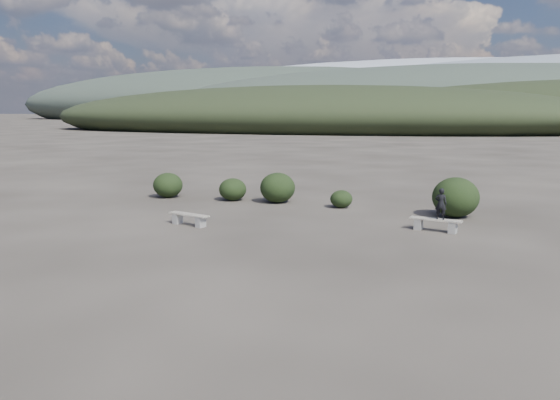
% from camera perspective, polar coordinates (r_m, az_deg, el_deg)
% --- Properties ---
extents(ground, '(1200.00, 1200.00, 0.00)m').
position_cam_1_polar(ground, '(13.96, -4.52, -6.67)').
color(ground, '#2B2621').
rests_on(ground, ground).
extents(bench_left, '(1.63, 0.75, 0.40)m').
position_cam_1_polar(bench_left, '(18.71, -9.51, -1.91)').
color(bench_left, gray).
rests_on(bench_left, ground).
extents(bench_right, '(1.68, 0.67, 0.41)m').
position_cam_1_polar(bench_right, '(18.24, 15.93, -2.40)').
color(bench_right, gray).
rests_on(bench_right, ground).
extents(seated_person, '(0.39, 0.27, 1.01)m').
position_cam_1_polar(seated_person, '(18.08, 16.46, -0.38)').
color(seated_person, black).
rests_on(seated_person, bench_right).
extents(shrub_a, '(1.19, 1.19, 0.97)m').
position_cam_1_polar(shrub_a, '(23.65, -4.97, 1.11)').
color(shrub_a, black).
rests_on(shrub_a, ground).
extents(shrub_b, '(1.48, 1.48, 1.27)m').
position_cam_1_polar(shrub_b, '(23.00, -0.25, 1.30)').
color(shrub_b, black).
rests_on(shrub_b, ground).
extents(shrub_c, '(0.89, 0.89, 0.71)m').
position_cam_1_polar(shrub_c, '(21.94, 6.43, 0.11)').
color(shrub_c, black).
rests_on(shrub_c, ground).
extents(shrub_d, '(1.67, 1.67, 1.46)m').
position_cam_1_polar(shrub_d, '(20.83, 17.88, 0.27)').
color(shrub_d, black).
rests_on(shrub_d, ground).
extents(shrub_f, '(1.31, 1.31, 1.11)m').
position_cam_1_polar(shrub_f, '(24.92, -11.63, 1.53)').
color(shrub_f, black).
rests_on(shrub_f, ground).
extents(mountain_ridges, '(500.00, 400.00, 56.00)m').
position_cam_1_polar(mountain_ridges, '(351.68, 16.97, 10.02)').
color(mountain_ridges, black).
rests_on(mountain_ridges, ground).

